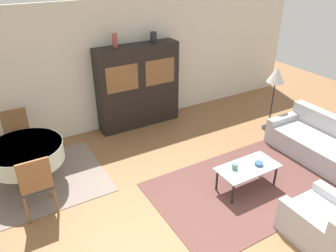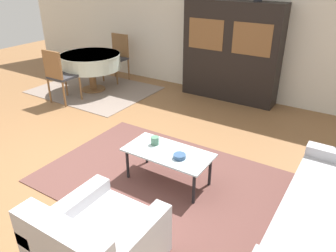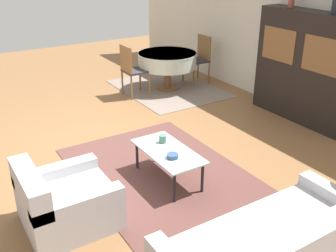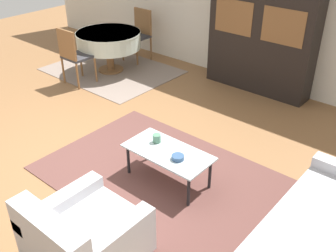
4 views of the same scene
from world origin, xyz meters
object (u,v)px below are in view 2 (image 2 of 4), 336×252
object	(u,v)px
coffee_table	(168,155)
dining_chair_near	(59,73)
display_cabinet	(231,52)
armchair	(96,244)
cup	(155,141)
dining_chair_far	(117,55)
dining_table	(91,62)
bowl	(180,156)

from	to	relation	value
coffee_table	dining_chair_near	xyz separation A→B (m)	(-3.05, 1.06, 0.20)
display_cabinet	armchair	bearing A→B (deg)	-81.25
coffee_table	cup	world-z (taller)	cup
dining_chair_near	dining_chair_far	xyz separation A→B (m)	(0.00, 1.64, 0.00)
display_cabinet	dining_chair_far	bearing A→B (deg)	-174.02
armchair	display_cabinet	world-z (taller)	display_cabinet
dining_table	dining_chair_far	xyz separation A→B (m)	(-0.00, 0.82, -0.03)
cup	display_cabinet	bearing A→B (deg)	95.46
dining_chair_near	dining_chair_far	size ratio (longest dim) A/B	1.00
display_cabinet	dining_table	distance (m)	2.78
armchair	dining_chair_far	distance (m)	5.21
armchair	dining_table	xyz separation A→B (m)	(-3.21, 3.27, 0.34)
armchair	bowl	world-z (taller)	armchair
armchair	dining_chair_far	bearing A→B (deg)	128.15
coffee_table	dining_chair_far	world-z (taller)	dining_chair_far
coffee_table	cup	bearing A→B (deg)	164.75
coffee_table	dining_table	distance (m)	3.59
dining_chair_far	dining_table	bearing A→B (deg)	90.00
display_cabinet	cup	distance (m)	2.95
coffee_table	cup	xyz separation A→B (m)	(-0.23, 0.06, 0.09)
armchair	display_cabinet	size ratio (longest dim) A/B	0.51
display_cabinet	dining_chair_far	xyz separation A→B (m)	(-2.54, -0.27, -0.33)
coffee_table	dining_chair_near	distance (m)	3.23
dining_table	cup	size ratio (longest dim) A/B	12.00
display_cabinet	cup	bearing A→B (deg)	-84.54
armchair	display_cabinet	distance (m)	4.45
dining_table	dining_chair_far	size ratio (longest dim) A/B	1.20
dining_chair_far	armchair	bearing A→B (deg)	128.15
cup	dining_chair_far	bearing A→B (deg)	136.85
display_cabinet	dining_chair_far	size ratio (longest dim) A/B	1.81
cup	bowl	bearing A→B (deg)	-15.38
armchair	dining_chair_far	xyz separation A→B (m)	(-3.21, 4.09, 0.31)
armchair	dining_chair_far	world-z (taller)	dining_chair_far
dining_chair_near	bowl	world-z (taller)	dining_chair_near
dining_table	dining_chair_near	world-z (taller)	dining_chair_near
bowl	display_cabinet	bearing A→B (deg)	102.86
dining_chair_far	bowl	size ratio (longest dim) A/B	7.09
coffee_table	dining_chair_far	xyz separation A→B (m)	(-3.05, 2.70, 0.20)
dining_table	dining_chair_far	distance (m)	0.82
cup	dining_table	bearing A→B (deg)	147.12
display_cabinet	dining_chair_near	xyz separation A→B (m)	(-2.54, -1.91, -0.33)
cup	dining_chair_near	bearing A→B (deg)	160.44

